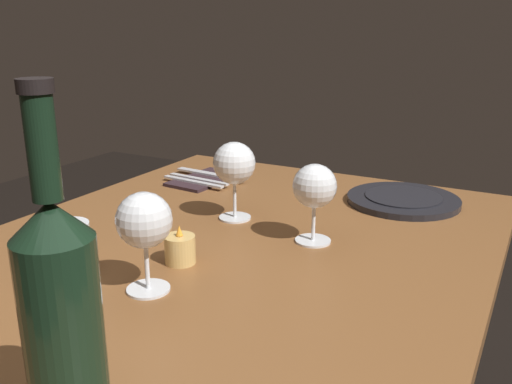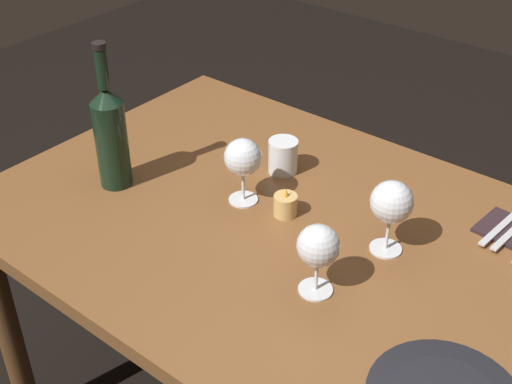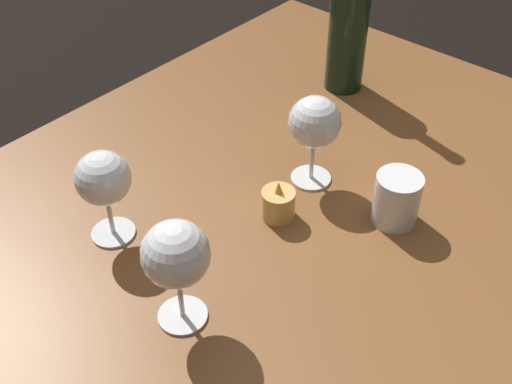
% 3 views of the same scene
% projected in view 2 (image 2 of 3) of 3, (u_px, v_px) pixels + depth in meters
% --- Properties ---
extents(dining_table, '(1.30, 0.90, 0.74)m').
position_uv_depth(dining_table, '(284.00, 256.00, 1.52)').
color(dining_table, brown).
rests_on(dining_table, ground).
extents(wine_glass_left, '(0.08, 0.08, 0.15)m').
position_uv_depth(wine_glass_left, '(243.00, 159.00, 1.49)').
color(wine_glass_left, white).
rests_on(wine_glass_left, dining_table).
extents(wine_glass_right, '(0.08, 0.08, 0.15)m').
position_uv_depth(wine_glass_right, '(318.00, 247.00, 1.24)').
color(wine_glass_right, white).
rests_on(wine_glass_right, dining_table).
extents(wine_glass_centre, '(0.09, 0.09, 0.16)m').
position_uv_depth(wine_glass_centre, '(392.00, 203.00, 1.34)').
color(wine_glass_centre, white).
rests_on(wine_glass_centre, dining_table).
extents(wine_bottle, '(0.07, 0.07, 0.34)m').
position_uv_depth(wine_bottle, '(111.00, 134.00, 1.53)').
color(wine_bottle, black).
rests_on(wine_bottle, dining_table).
extents(water_tumbler, '(0.07, 0.07, 0.08)m').
position_uv_depth(water_tumbler, '(283.00, 158.00, 1.63)').
color(water_tumbler, white).
rests_on(water_tumbler, dining_table).
extents(votive_candle, '(0.05, 0.05, 0.07)m').
position_uv_depth(votive_candle, '(285.00, 206.00, 1.49)').
color(votive_candle, '#DBB266').
rests_on(votive_candle, dining_table).
extents(fork_outer, '(0.03, 0.18, 0.00)m').
position_uv_depth(fork_outer, '(502.00, 226.00, 1.45)').
color(fork_outer, silver).
rests_on(fork_outer, folded_napkin).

